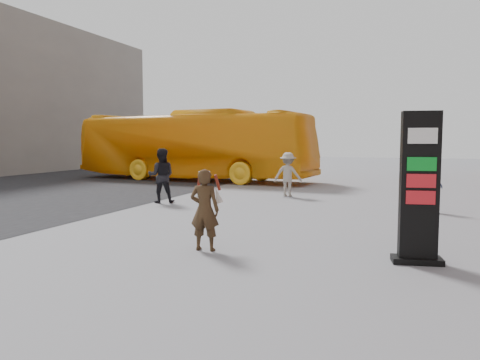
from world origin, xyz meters
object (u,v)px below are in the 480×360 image
(woman, at_px, (205,209))
(pedestrian_c, at_px, (427,186))
(info_pylon, at_px, (419,188))
(pedestrian_b, at_px, (288,174))
(bus, at_px, (193,146))
(pedestrian_a, at_px, (161,176))

(woman, distance_m, pedestrian_c, 8.04)
(info_pylon, bearing_deg, pedestrian_b, 107.73)
(pedestrian_b, height_order, pedestrian_c, pedestrian_b)
(pedestrian_b, bearing_deg, woman, 94.34)
(bus, relative_size, pedestrian_c, 8.58)
(bus, xyz_separation_m, pedestrian_a, (2.85, -8.55, -0.90))
(woman, distance_m, pedestrian_a, 7.18)
(woman, xyz_separation_m, pedestrian_b, (-0.56, 9.03, 0.02))
(info_pylon, bearing_deg, pedestrian_a, 136.63)
(pedestrian_a, relative_size, pedestrian_b, 1.11)
(woman, bearing_deg, pedestrian_b, -92.14)
(pedestrian_a, bearing_deg, pedestrian_b, -162.21)
(info_pylon, distance_m, pedestrian_c, 6.46)
(woman, relative_size, pedestrian_a, 0.86)
(woman, distance_m, pedestrian_b, 9.05)
(pedestrian_a, xyz_separation_m, pedestrian_b, (3.65, 3.22, -0.09))
(info_pylon, xyz_separation_m, pedestrian_b, (-4.47, 8.65, -0.49))
(pedestrian_a, bearing_deg, pedestrian_c, 163.02)
(bus, height_order, pedestrian_a, bus)
(woman, distance_m, bus, 16.03)
(pedestrian_a, height_order, pedestrian_c, pedestrian_a)
(woman, bearing_deg, pedestrian_c, -127.86)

